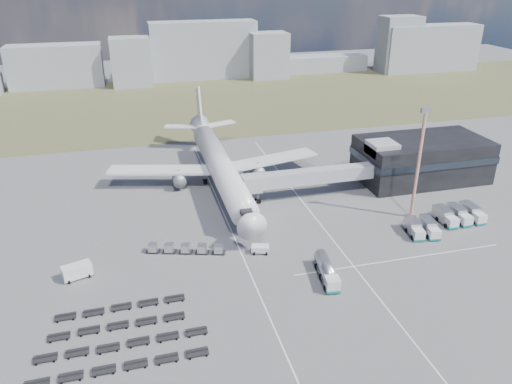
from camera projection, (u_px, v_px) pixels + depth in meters
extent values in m
plane|color=#565659|center=(253.00, 255.00, 90.09)|extent=(420.00, 420.00, 0.00)
cube|color=#434128|center=(181.00, 104.00, 186.74)|extent=(420.00, 90.00, 0.01)
cube|color=silver|center=(237.00, 243.00, 94.02)|extent=(0.25, 110.00, 0.01)
cube|color=silver|center=(326.00, 231.00, 98.14)|extent=(0.25, 110.00, 0.01)
cube|color=silver|center=(400.00, 259.00, 88.78)|extent=(40.00, 0.25, 0.01)
cube|color=black|center=(421.00, 159.00, 120.08)|extent=(30.00, 16.00, 10.00)
cube|color=#262D38|center=(422.00, 154.00, 119.57)|extent=(30.40, 16.40, 1.60)
cube|color=#939399|center=(382.00, 148.00, 113.69)|extent=(6.00, 6.00, 3.00)
cube|color=#939399|center=(310.00, 176.00, 110.11)|extent=(29.80, 3.00, 3.00)
cube|color=#939399|center=(251.00, 183.00, 106.60)|extent=(4.00, 3.60, 3.40)
cylinder|color=slate|center=(258.00, 193.00, 108.45)|extent=(0.70, 0.70, 5.10)
cylinder|color=black|center=(258.00, 201.00, 109.33)|extent=(1.40, 0.90, 1.40)
cylinder|color=silver|center=(221.00, 168.00, 114.23)|extent=(5.60, 48.00, 5.60)
cone|color=silver|center=(249.00, 220.00, 90.94)|extent=(5.60, 5.00, 5.60)
cone|color=silver|center=(202.00, 129.00, 138.49)|extent=(5.60, 8.00, 5.60)
cube|color=black|center=(246.00, 212.00, 92.36)|extent=(2.20, 2.00, 0.80)
cube|color=silver|center=(162.00, 170.00, 116.14)|extent=(25.59, 11.38, 0.50)
cube|color=silver|center=(269.00, 160.00, 122.10)|extent=(25.59, 11.38, 0.50)
cylinder|color=slate|center=(179.00, 178.00, 115.90)|extent=(3.00, 5.00, 3.00)
cylinder|color=slate|center=(258.00, 171.00, 120.25)|extent=(3.00, 5.00, 3.00)
cube|color=silver|center=(181.00, 127.00, 138.82)|extent=(9.49, 5.63, 0.35)
cube|color=silver|center=(220.00, 124.00, 141.34)|extent=(9.49, 5.63, 0.35)
cube|color=silver|center=(199.00, 106.00, 138.74)|extent=(0.50, 9.06, 11.45)
cylinder|color=slate|center=(242.00, 226.00, 97.47)|extent=(0.50, 0.50, 2.50)
cylinder|color=slate|center=(205.00, 179.00, 118.70)|extent=(0.60, 0.60, 2.50)
cylinder|color=slate|center=(231.00, 176.00, 120.17)|extent=(0.60, 0.60, 2.50)
cylinder|color=black|center=(242.00, 229.00, 97.78)|extent=(0.50, 1.20, 1.20)
cube|color=gray|center=(56.00, 66.00, 208.12)|extent=(37.73, 12.00, 17.42)
cube|color=gray|center=(131.00, 62.00, 209.67)|extent=(16.30, 12.00, 20.07)
cube|color=gray|center=(203.00, 50.00, 223.39)|extent=(47.15, 12.00, 24.75)
cube|color=gray|center=(268.00, 56.00, 224.12)|extent=(16.70, 12.00, 20.02)
cube|color=gray|center=(321.00, 63.00, 241.32)|extent=(43.24, 12.00, 7.27)
cube|color=gray|center=(399.00, 44.00, 235.64)|extent=(18.07, 12.00, 25.66)
cube|color=gray|center=(429.00, 48.00, 239.17)|extent=(47.61, 12.00, 21.39)
cube|color=silver|center=(332.00, 284.00, 79.65)|extent=(2.54, 2.54, 2.16)
cube|color=#136B66|center=(332.00, 288.00, 80.01)|extent=(2.64, 2.64, 0.47)
cylinder|color=#B5B6BA|center=(325.00, 266.00, 83.63)|extent=(3.27, 7.31, 2.35)
cube|color=slate|center=(325.00, 271.00, 84.08)|extent=(3.18, 7.29, 0.33)
cylinder|color=black|center=(327.00, 277.00, 82.91)|extent=(2.56, 1.35, 1.03)
cube|color=silver|center=(260.00, 249.00, 90.51)|extent=(3.57, 2.63, 1.45)
cube|color=silver|center=(77.00, 271.00, 83.07)|extent=(5.20, 3.57, 2.50)
cube|color=silver|center=(233.00, 171.00, 121.78)|extent=(3.66, 6.61, 2.91)
cube|color=#136B66|center=(233.00, 176.00, 122.28)|extent=(3.79, 6.73, 0.47)
cube|color=silver|center=(418.00, 235.00, 94.46)|extent=(2.38, 2.31, 1.99)
cube|color=#136B66|center=(418.00, 238.00, 94.78)|extent=(2.49, 2.41, 0.41)
cube|color=#B5B6BA|center=(412.00, 225.00, 97.17)|extent=(2.84, 4.46, 2.35)
cube|color=silver|center=(434.00, 234.00, 94.70)|extent=(2.38, 2.31, 1.99)
cube|color=#136B66|center=(433.00, 237.00, 95.02)|extent=(2.49, 2.41, 0.41)
cube|color=#B5B6BA|center=(428.00, 224.00, 97.41)|extent=(2.84, 4.46, 2.35)
cube|color=silver|center=(452.00, 222.00, 98.84)|extent=(2.16, 2.06, 2.06)
cube|color=#136B66|center=(451.00, 226.00, 99.17)|extent=(2.25, 2.16, 0.42)
cube|color=#B5B6BA|center=(442.00, 213.00, 101.56)|extent=(2.25, 4.32, 2.44)
cube|color=silver|center=(466.00, 220.00, 99.57)|extent=(2.16, 2.06, 2.06)
cube|color=#136B66|center=(465.00, 224.00, 99.90)|extent=(2.25, 2.16, 0.42)
cube|color=#B5B6BA|center=(456.00, 212.00, 102.30)|extent=(2.25, 4.32, 2.44)
cube|color=silver|center=(479.00, 219.00, 100.30)|extent=(2.16, 2.06, 2.06)
cube|color=#136B66|center=(479.00, 222.00, 100.64)|extent=(2.25, 2.16, 0.42)
cube|color=#B5B6BA|center=(469.00, 210.00, 103.03)|extent=(2.25, 4.32, 2.44)
cube|color=black|center=(153.00, 251.00, 90.85)|extent=(2.77, 2.15, 0.17)
cube|color=#B5B6BA|center=(153.00, 247.00, 90.52)|extent=(1.87, 1.87, 1.40)
cube|color=black|center=(169.00, 251.00, 90.74)|extent=(2.77, 2.15, 0.17)
cube|color=#B5B6BA|center=(169.00, 247.00, 90.41)|extent=(1.87, 1.87, 1.40)
cube|color=black|center=(186.00, 252.00, 90.63)|extent=(2.77, 2.15, 0.17)
cube|color=#B5B6BA|center=(185.00, 248.00, 90.29)|extent=(1.87, 1.87, 1.40)
cube|color=black|center=(202.00, 252.00, 90.51)|extent=(2.77, 2.15, 0.17)
cube|color=#B5B6BA|center=(202.00, 248.00, 90.18)|extent=(1.87, 1.87, 1.40)
cube|color=black|center=(219.00, 252.00, 90.40)|extent=(2.77, 2.15, 0.17)
cube|color=#B5B6BA|center=(218.00, 249.00, 90.06)|extent=(1.87, 1.87, 1.40)
cube|color=black|center=(120.00, 367.00, 64.69)|extent=(24.30, 1.96, 0.73)
cube|color=black|center=(119.00, 345.00, 68.40)|extent=(24.30, 1.96, 0.73)
cube|color=black|center=(118.00, 325.00, 72.12)|extent=(20.25, 1.88, 0.73)
cube|color=black|center=(117.00, 307.00, 75.83)|extent=(20.25, 1.88, 0.73)
cylinder|color=#C94620|center=(418.00, 167.00, 98.89)|extent=(0.63, 0.63, 22.47)
cube|color=slate|center=(426.00, 110.00, 94.08)|extent=(2.17, 0.60, 1.08)
cube|color=#565659|center=(411.00, 216.00, 103.54)|extent=(1.80, 1.80, 0.27)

